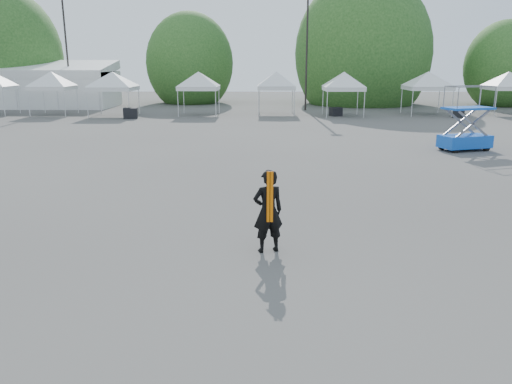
{
  "coord_description": "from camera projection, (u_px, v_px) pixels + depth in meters",
  "views": [
    {
      "loc": [
        -0.61,
        -11.44,
        4.05
      ],
      "look_at": [
        -0.76,
        -0.93,
        1.3
      ],
      "focal_mm": 35.0,
      "sensor_mm": 36.0,
      "label": 1
    }
  ],
  "objects": [
    {
      "name": "tent_g",
      "position": [
        428.0,
        75.0,
        38.65
      ],
      "size": [
        4.59,
        4.59,
        3.88
      ],
      "color": "silver",
      "rests_on": "ground"
    },
    {
      "name": "tent_b",
      "position": [
        51.0,
        75.0,
        38.56
      ],
      "size": [
        4.14,
        4.14,
        3.88
      ],
      "color": "silver",
      "rests_on": "ground"
    },
    {
      "name": "crate_east",
      "position": [
        459.0,
        113.0,
        37.32
      ],
      "size": [
        0.96,
        0.85,
        0.63
      ],
      "primitive_type": "cube",
      "rotation": [
        0.0,
        0.0,
        -0.33
      ],
      "color": "black",
      "rests_on": "ground"
    },
    {
      "name": "tree_mid_w",
      "position": [
        190.0,
        63.0,
        49.9
      ],
      "size": [
        4.16,
        4.16,
        6.33
      ],
      "color": "#382314",
      "rests_on": "ground"
    },
    {
      "name": "tent_e",
      "position": [
        276.0,
        75.0,
        39.07
      ],
      "size": [
        4.14,
        4.14,
        3.88
      ],
      "color": "silver",
      "rests_on": "ground"
    },
    {
      "name": "crate_west",
      "position": [
        131.0,
        113.0,
        36.64
      ],
      "size": [
        1.11,
        0.93,
        0.78
      ],
      "primitive_type": "cube",
      "rotation": [
        0.0,
        0.0,
        0.17
      ],
      "color": "black",
      "rests_on": "ground"
    },
    {
      "name": "tree_mid_e",
      "position": [
        362.0,
        53.0,
        48.45
      ],
      "size": [
        5.12,
        5.12,
        7.79
      ],
      "color": "#382314",
      "rests_on": "ground"
    },
    {
      "name": "light_pole_east",
      "position": [
        307.0,
        44.0,
        41.6
      ],
      "size": [
        0.6,
        0.25,
        9.8
      ],
      "color": "black",
      "rests_on": "ground"
    },
    {
      "name": "light_pole_west",
      "position": [
        66.0,
        42.0,
        43.77
      ],
      "size": [
        0.6,
        0.25,
        10.3
      ],
      "color": "black",
      "rests_on": "ground"
    },
    {
      "name": "tent_f",
      "position": [
        344.0,
        75.0,
        37.6
      ],
      "size": [
        4.16,
        4.16,
        3.88
      ],
      "color": "silver",
      "rests_on": "ground"
    },
    {
      "name": "tree_far_e",
      "position": [
        505.0,
        67.0,
        46.64
      ],
      "size": [
        3.84,
        3.84,
        5.84
      ],
      "color": "#382314",
      "rests_on": "ground"
    },
    {
      "name": "ground",
      "position": [
        288.0,
        234.0,
        12.08
      ],
      "size": [
        120.0,
        120.0,
        0.0
      ],
      "primitive_type": "plane",
      "color": "#474442",
      "rests_on": "ground"
    },
    {
      "name": "crate_mid",
      "position": [
        336.0,
        112.0,
        38.45
      ],
      "size": [
        1.04,
        0.94,
        0.66
      ],
      "primitive_type": "cube",
      "rotation": [
        0.0,
        0.0,
        0.39
      ],
      "color": "black",
      "rests_on": "ground"
    },
    {
      "name": "tent_h",
      "position": [
        509.0,
        75.0,
        38.63
      ],
      "size": [
        4.25,
        4.25,
        3.88
      ],
      "color": "silver",
      "rests_on": "ground"
    },
    {
      "name": "tent_c",
      "position": [
        112.0,
        75.0,
        37.8
      ],
      "size": [
        4.65,
        4.65,
        3.88
      ],
      "color": "silver",
      "rests_on": "ground"
    },
    {
      "name": "tent_d",
      "position": [
        198.0,
        75.0,
        38.37
      ],
      "size": [
        4.32,
        4.32,
        3.88
      ],
      "color": "silver",
      "rests_on": "ground"
    },
    {
      "name": "man",
      "position": [
        268.0,
        211.0,
        10.77
      ],
      "size": [
        0.77,
        0.63,
        1.84
      ],
      "rotation": [
        0.0,
        0.0,
        3.45
      ],
      "color": "black",
      "rests_on": "ground"
    },
    {
      "name": "scissor_lift",
      "position": [
        467.0,
        118.0,
        23.16
      ],
      "size": [
        2.56,
        1.82,
        2.98
      ],
      "rotation": [
        0.0,
        0.0,
        0.32
      ],
      "color": "#0D34AB",
      "rests_on": "ground"
    },
    {
      "name": "marquee",
      "position": [
        31.0,
        85.0,
        45.76
      ],
      "size": [
        15.0,
        6.25,
        4.23
      ],
      "color": "silver",
      "rests_on": "ground"
    },
    {
      "name": "tree_far_w",
      "position": [
        1.0,
        57.0,
        48.07
      ],
      "size": [
        4.8,
        4.8,
        7.3
      ],
      "color": "#382314",
      "rests_on": "ground"
    }
  ]
}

